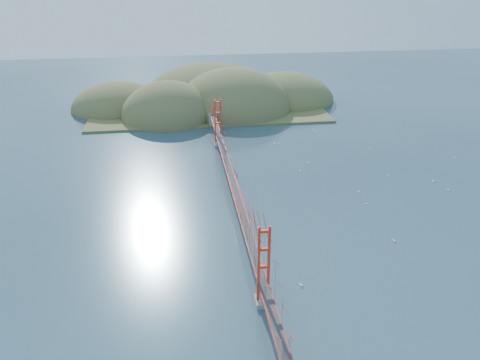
{
  "coord_description": "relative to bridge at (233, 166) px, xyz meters",
  "views": [
    {
      "loc": [
        -9.81,
        -78.38,
        40.51
      ],
      "look_at": [
        1.21,
        0.0,
        4.19
      ],
      "focal_mm": 35.0,
      "sensor_mm": 36.0,
      "label": 1
    }
  ],
  "objects": [
    {
      "name": "sailboat_2",
      "position": [
        24.43,
        -5.13,
        -6.87
      ],
      "size": [
        0.53,
        0.51,
        0.59
      ],
      "color": "white",
      "rests_on": "ground"
    },
    {
      "name": "sailboat_7",
      "position": [
        26.95,
        36.19,
        -6.86
      ],
      "size": [
        0.6,
        0.56,
        0.67
      ],
      "color": "white",
      "rests_on": "ground"
    },
    {
      "name": "sailboat_5",
      "position": [
        42.85,
        -1.63,
        -6.86
      ],
      "size": [
        0.62,
        0.62,
        0.67
      ],
      "color": "white",
      "rests_on": "ground"
    },
    {
      "name": "sailboat_6",
      "position": [
        23.86,
        -17.99,
        -6.86
      ],
      "size": [
        0.6,
        0.6,
        0.66
      ],
      "color": "white",
      "rests_on": "ground"
    },
    {
      "name": "sailboat_16",
      "position": [
        19.18,
        16.04,
        -6.86
      ],
      "size": [
        0.62,
        0.62,
        0.66
      ],
      "color": "white",
      "rests_on": "ground"
    },
    {
      "name": "sailboat_10",
      "position": [
        6.0,
        -27.17,
        -6.85
      ],
      "size": [
        0.61,
        0.63,
        0.71
      ],
      "color": "white",
      "rests_on": "ground"
    },
    {
      "name": "sailboat_15",
      "position": [
        26.29,
        37.27,
        -6.86
      ],
      "size": [
        0.59,
        0.59,
        0.65
      ],
      "color": "white",
      "rests_on": "ground"
    },
    {
      "name": "far_headlands",
      "position": [
        2.21,
        68.33,
        -7.01
      ],
      "size": [
        84.0,
        58.0,
        25.0
      ],
      "color": "brown",
      "rests_on": "ground"
    },
    {
      "name": "sailboat_17",
      "position": [
        45.07,
        37.63,
        -6.87
      ],
      "size": [
        0.51,
        0.43,
        0.59
      ],
      "color": "white",
      "rests_on": "ground"
    },
    {
      "name": "sailboat_3",
      "position": [
        14.07,
        29.33,
        -6.87
      ],
      "size": [
        0.52,
        0.5,
        0.59
      ],
      "color": "white",
      "rests_on": "ground"
    },
    {
      "name": "sailboat_14",
      "position": [
        16.16,
        11.7,
        -6.87
      ],
      "size": [
        0.56,
        0.56,
        0.61
      ],
      "color": "white",
      "rests_on": "ground"
    },
    {
      "name": "ground",
      "position": [
        0.0,
        -0.18,
        -7.01
      ],
      "size": [
        320.0,
        320.0,
        0.0
      ],
      "primitive_type": "plane",
      "color": "#294453",
      "rests_on": "ground"
    },
    {
      "name": "sailboat_4",
      "position": [
        41.94,
        2.61,
        -6.85
      ],
      "size": [
        0.68,
        0.68,
        0.71
      ],
      "color": "white",
      "rests_on": "ground"
    },
    {
      "name": "sailboat_11",
      "position": [
        53.4,
        13.91,
        -6.86
      ],
      "size": [
        0.58,
        0.58,
        0.64
      ],
      "color": "white",
      "rests_on": "ground"
    },
    {
      "name": "sailboat_0",
      "position": [
        24.87,
        0.12,
        -6.87
      ],
      "size": [
        0.43,
        0.52,
        0.6
      ],
      "color": "white",
      "rests_on": "ground"
    },
    {
      "name": "sailboat_9",
      "position": [
        36.22,
        22.09,
        -6.87
      ],
      "size": [
        0.52,
        0.52,
        0.56
      ],
      "color": "white",
      "rests_on": "ground"
    },
    {
      "name": "bridge",
      "position": [
        0.0,
        0.0,
        0.0
      ],
      "size": [
        2.2,
        94.4,
        12.0
      ],
      "color": "gray",
      "rests_on": "ground"
    },
    {
      "name": "sailboat_12",
      "position": [
        15.09,
        28.99,
        -6.86
      ],
      "size": [
        0.55,
        0.46,
        0.63
      ],
      "color": "white",
      "rests_on": "ground"
    },
    {
      "name": "sailboat_1",
      "position": [
        33.81,
        6.57,
        -6.87
      ],
      "size": [
        0.54,
        0.54,
        0.57
      ],
      "color": "white",
      "rests_on": "ground"
    }
  ]
}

